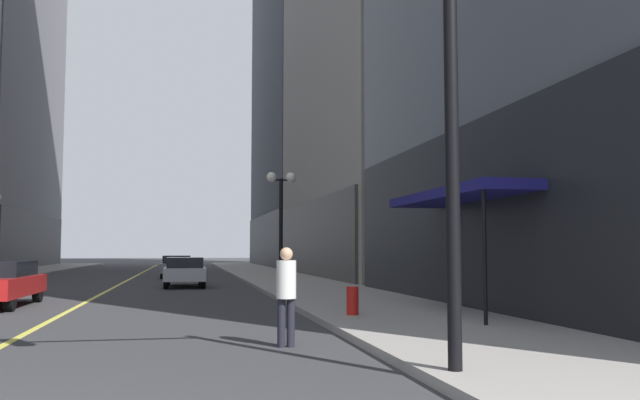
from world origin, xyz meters
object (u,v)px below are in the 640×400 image
(fire_hydrant_right, at_px, (353,304))
(street_lamp_right_mid, at_px, (281,205))
(car_silver, at_px, (185,271))
(pedestrian_in_white_shirt, at_px, (286,289))
(car_grey, at_px, (177,266))
(traffic_light_near_right, at_px, (373,83))

(fire_hydrant_right, bearing_deg, street_lamp_right_mid, 93.37)
(car_silver, distance_m, pedestrian_in_white_shirt, 19.51)
(car_silver, relative_size, street_lamp_right_mid, 1.03)
(car_grey, distance_m, pedestrian_in_white_shirt, 29.35)
(pedestrian_in_white_shirt, xyz_separation_m, fire_hydrant_right, (2.12, 3.80, -0.59))
(car_silver, relative_size, fire_hydrant_right, 5.73)
(pedestrian_in_white_shirt, xyz_separation_m, traffic_light_near_right, (0.57, -3.47, 2.75))
(traffic_light_near_right, bearing_deg, car_grey, 94.82)
(pedestrian_in_white_shirt, height_order, street_lamp_right_mid, street_lamp_right_mid)
(car_silver, height_order, street_lamp_right_mid, street_lamp_right_mid)
(traffic_light_near_right, xyz_separation_m, street_lamp_right_mid, (1.05, 15.75, -0.49))
(car_silver, height_order, pedestrian_in_white_shirt, pedestrian_in_white_shirt)
(pedestrian_in_white_shirt, distance_m, traffic_light_near_right, 4.46)
(car_silver, height_order, traffic_light_near_right, traffic_light_near_right)
(car_grey, bearing_deg, traffic_light_near_right, -85.18)
(traffic_light_near_right, relative_size, street_lamp_right_mid, 1.28)
(car_silver, distance_m, street_lamp_right_mid, 8.30)
(street_lamp_right_mid, bearing_deg, pedestrian_in_white_shirt, -97.52)
(street_lamp_right_mid, bearing_deg, car_grey, 102.64)
(pedestrian_in_white_shirt, relative_size, fire_hydrant_right, 2.12)
(car_grey, relative_size, fire_hydrant_right, 5.58)
(pedestrian_in_white_shirt, height_order, traffic_light_near_right, traffic_light_near_right)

